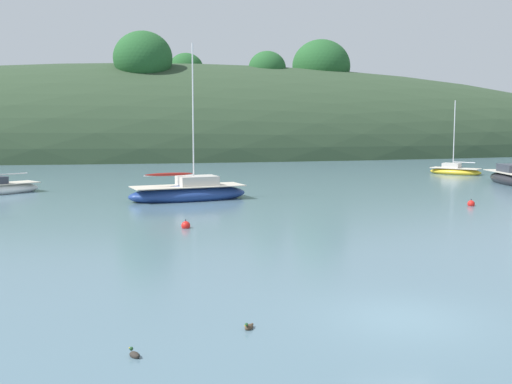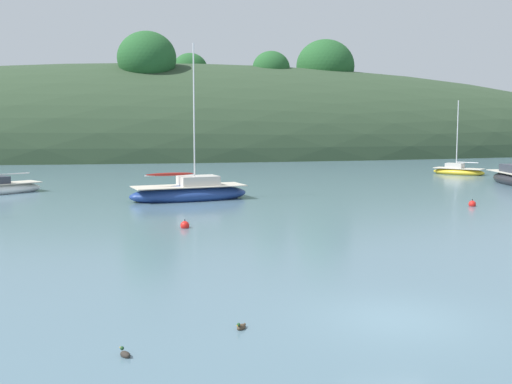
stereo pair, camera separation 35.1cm
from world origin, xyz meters
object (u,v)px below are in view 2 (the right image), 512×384
(sailboat_black_sloop, at_px, (0,188))
(sailboat_cream_ketch, at_px, (458,171))
(duck_lone_right, at_px, (241,327))
(mooring_buoy_inner, at_px, (185,226))
(mooring_buoy_channel, at_px, (472,204))
(duck_lead, at_px, (125,354))
(sailboat_yellow_far, at_px, (190,193))

(sailboat_black_sloop, xyz_separation_m, sailboat_cream_ketch, (39.65, 8.77, -0.04))
(sailboat_cream_ketch, relative_size, duck_lone_right, 18.52)
(mooring_buoy_inner, bearing_deg, mooring_buoy_channel, 15.05)
(duck_lead, bearing_deg, mooring_buoy_channel, 46.97)
(mooring_buoy_channel, bearing_deg, sailboat_black_sloop, 157.10)
(duck_lead, bearing_deg, mooring_buoy_inner, 81.00)
(sailboat_black_sloop, xyz_separation_m, mooring_buoy_inner, (11.67, -17.22, -0.24))
(mooring_buoy_inner, distance_m, duck_lead, 17.39)
(sailboat_yellow_far, xyz_separation_m, mooring_buoy_inner, (-1.22, -11.06, -0.34))
(sailboat_yellow_far, height_order, sailboat_black_sloop, sailboat_yellow_far)
(duck_lead, relative_size, duck_lone_right, 1.05)
(duck_lead, bearing_deg, duck_lone_right, 26.50)
(sailboat_cream_ketch, xyz_separation_m, mooring_buoy_inner, (-27.98, -25.99, -0.20))
(sailboat_cream_ketch, xyz_separation_m, duck_lone_right, (-27.83, -41.74, -0.27))
(mooring_buoy_inner, bearing_deg, sailboat_cream_ketch, 42.89)
(mooring_buoy_channel, bearing_deg, duck_lone_right, -130.66)
(sailboat_yellow_far, relative_size, sailboat_black_sloop, 1.37)
(mooring_buoy_inner, height_order, duck_lone_right, mooring_buoy_inner)
(duck_lead, height_order, duck_lone_right, same)
(sailboat_yellow_far, bearing_deg, mooring_buoy_channel, -20.74)
(mooring_buoy_inner, relative_size, duck_lead, 1.34)
(sailboat_yellow_far, relative_size, duck_lone_right, 26.86)
(sailboat_black_sloop, relative_size, mooring_buoy_channel, 14.06)
(sailboat_yellow_far, bearing_deg, duck_lead, -97.94)
(sailboat_yellow_far, distance_m, mooring_buoy_channel, 17.71)
(sailboat_black_sloop, height_order, mooring_buoy_inner, sailboat_black_sloop)
(duck_lead, bearing_deg, sailboat_yellow_far, 82.06)
(sailboat_black_sloop, bearing_deg, sailboat_yellow_far, -25.57)
(sailboat_yellow_far, distance_m, duck_lone_right, 26.82)
(sailboat_cream_ketch, xyz_separation_m, mooring_buoy_channel, (-10.20, -21.21, -0.20))
(mooring_buoy_channel, bearing_deg, duck_lead, -133.03)
(sailboat_cream_ketch, height_order, mooring_buoy_channel, sailboat_cream_ketch)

